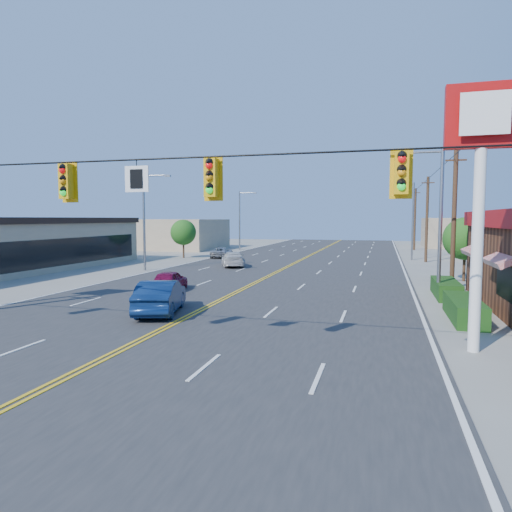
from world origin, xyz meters
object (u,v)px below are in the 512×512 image
(kfc_pylon, at_px, (481,163))
(car_magenta, at_px, (170,281))
(signal_span, at_px, (98,199))
(car_blue, at_px, (161,298))
(car_white, at_px, (233,260))
(car_silver, at_px, (222,253))

(kfc_pylon, bearing_deg, car_magenta, 150.78)
(signal_span, distance_m, car_blue, 7.81)
(car_blue, bearing_deg, car_white, -96.59)
(signal_span, height_order, car_white, signal_span)
(kfc_pylon, xyz_separation_m, car_silver, (-19.81, 30.79, -5.49))
(car_magenta, xyz_separation_m, car_silver, (-4.84, 22.41, -0.05))
(car_white, xyz_separation_m, car_silver, (-4.06, 8.35, -0.10))
(car_magenta, bearing_deg, kfc_pylon, 142.08)
(kfc_pylon, bearing_deg, car_white, 125.08)
(signal_span, xyz_separation_m, car_magenta, (-3.86, 12.38, -4.27))
(car_white, bearing_deg, car_magenta, 70.07)
(signal_span, xyz_separation_m, car_blue, (-1.38, 6.48, -4.13))
(signal_span, relative_size, car_blue, 5.33)
(car_blue, xyz_separation_m, car_silver, (-7.32, 28.30, -0.19))
(car_blue, bearing_deg, car_magenta, -83.04)
(signal_span, bearing_deg, kfc_pylon, 19.78)
(car_blue, bearing_deg, kfc_pylon, 152.90)
(signal_span, distance_m, car_magenta, 13.65)
(kfc_pylon, height_order, car_silver, kfc_pylon)
(signal_span, bearing_deg, car_silver, 104.03)
(signal_span, height_order, car_blue, signal_span)
(kfc_pylon, bearing_deg, car_blue, 168.76)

